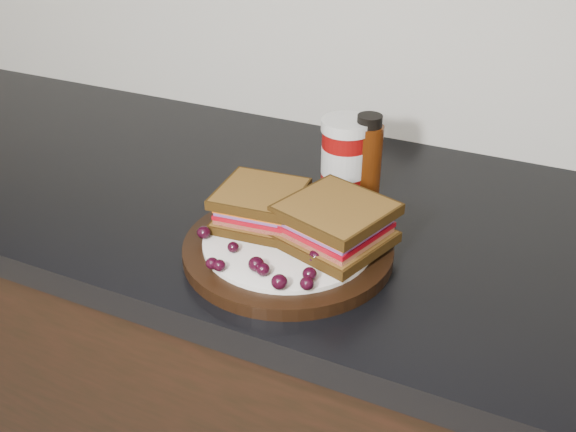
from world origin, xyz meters
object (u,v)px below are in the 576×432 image
at_px(plate, 288,249).
at_px(condiment_jar, 345,155).
at_px(oil_bottle, 368,154).
at_px(sandwich_left, 260,206).

bearing_deg(plate, condiment_jar, 90.21).
xyz_separation_m(condiment_jar, oil_bottle, (0.03, 0.01, 0.01)).
distance_m(sandwich_left, condiment_jar, 0.19).
distance_m(plate, oil_bottle, 0.23).
xyz_separation_m(sandwich_left, oil_bottle, (0.09, 0.19, 0.01)).
distance_m(sandwich_left, oil_bottle, 0.21).
bearing_deg(sandwich_left, condiment_jar, 68.99).
distance_m(condiment_jar, oil_bottle, 0.03).
bearing_deg(plate, oil_bottle, 81.33).
relative_size(plate, condiment_jar, 2.42).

